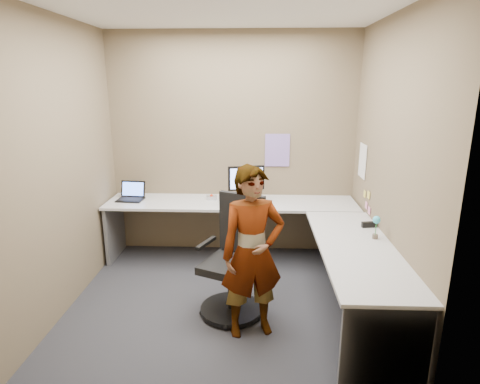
{
  "coord_description": "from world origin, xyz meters",
  "views": [
    {
      "loc": [
        0.3,
        -3.59,
        2.11
      ],
      "look_at": [
        0.14,
        0.25,
        1.05
      ],
      "focal_mm": 30.0,
      "sensor_mm": 36.0,
      "label": 1
    }
  ],
  "objects_px": {
    "monitor": "(246,180)",
    "desk": "(269,231)",
    "person": "(253,253)",
    "office_chair": "(234,267)"
  },
  "relations": [
    {
      "from": "monitor",
      "to": "desk",
      "type": "bearing_deg",
      "value": -76.85
    },
    {
      "from": "monitor",
      "to": "person",
      "type": "bearing_deg",
      "value": -100.31
    },
    {
      "from": "desk",
      "to": "monitor",
      "type": "height_order",
      "value": "monitor"
    },
    {
      "from": "office_chair",
      "to": "person",
      "type": "height_order",
      "value": "person"
    },
    {
      "from": "person",
      "to": "monitor",
      "type": "bearing_deg",
      "value": 77.62
    },
    {
      "from": "office_chair",
      "to": "person",
      "type": "bearing_deg",
      "value": -38.19
    },
    {
      "from": "desk",
      "to": "office_chair",
      "type": "height_order",
      "value": "office_chair"
    },
    {
      "from": "office_chair",
      "to": "person",
      "type": "relative_size",
      "value": 0.74
    },
    {
      "from": "desk",
      "to": "monitor",
      "type": "bearing_deg",
      "value": 117.19
    },
    {
      "from": "monitor",
      "to": "office_chair",
      "type": "height_order",
      "value": "monitor"
    }
  ]
}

